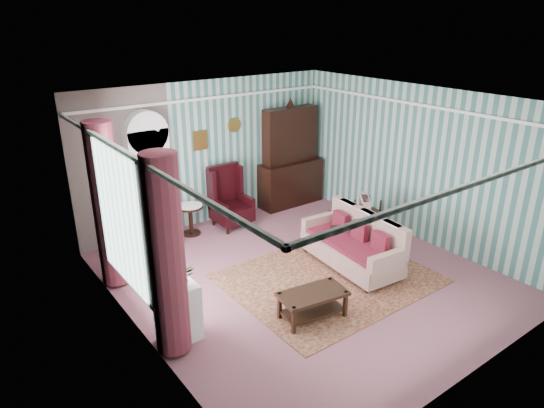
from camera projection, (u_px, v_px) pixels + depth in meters
floor at (303, 276)px, 8.06m from camera, size 6.00×6.00×0.00m
room_shell at (266, 165)px, 7.11m from camera, size 5.53×6.02×2.91m
bookcase at (151, 184)px, 9.02m from camera, size 0.80×0.28×2.24m
dresser_hutch at (291, 154)px, 10.71m from camera, size 1.50×0.56×2.36m
wingback_left at (149, 218)px, 8.77m from camera, size 0.76×0.80×1.25m
wingback_right at (231, 198)px, 9.74m from camera, size 0.76×0.80×1.25m
seated_woman at (149, 220)px, 8.78m from camera, size 0.44×0.40×1.18m
round_side_table at (191, 220)px, 9.50m from camera, size 0.50×0.50×0.60m
nest_table at (367, 211)px, 10.00m from camera, size 0.45×0.38×0.54m
plant_stand at (178, 314)px, 6.36m from camera, size 0.55×0.35×0.80m
rug at (329, 278)px, 8.00m from camera, size 3.20×2.60×0.01m
sofa at (352, 237)px, 8.21m from camera, size 1.18×1.97×1.09m
floral_armchair at (347, 224)px, 8.93m from camera, size 1.10×1.10×0.90m
coffee_table at (312, 305)px, 6.89m from camera, size 1.03×0.65×0.42m
potted_plant_a at (179, 278)px, 6.03m from camera, size 0.45×0.41×0.41m
potted_plant_b at (176, 269)px, 6.21m from camera, size 0.29×0.26×0.46m
potted_plant_c at (165, 277)px, 6.08m from camera, size 0.26×0.26×0.40m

